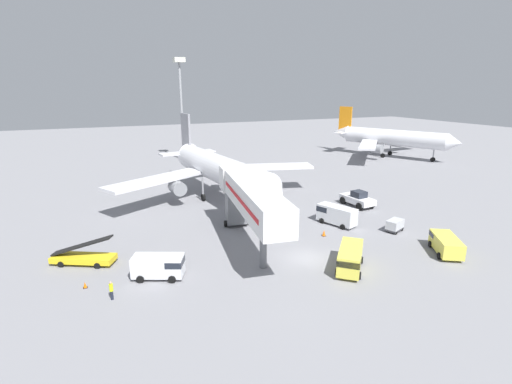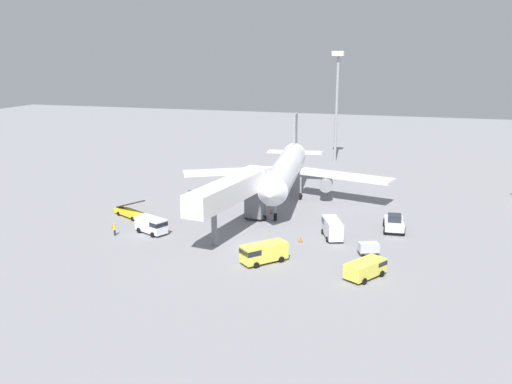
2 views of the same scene
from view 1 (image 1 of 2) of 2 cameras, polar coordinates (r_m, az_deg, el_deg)
ground_plane at (r=38.91m, az=7.84°, el=-9.94°), size 300.00×300.00×0.00m
airplane_at_gate at (r=57.09m, az=-5.85°, el=3.56°), size 33.89×34.70×12.33m
jet_bridge at (r=39.73m, az=-1.13°, el=-0.64°), size 5.85×19.03×7.40m
pushback_tug at (r=56.45m, az=15.20°, el=-1.02°), size 3.11×5.40×2.31m
belt_loader_truck at (r=40.78m, az=-24.78°, el=-8.92°), size 6.22×4.50×2.99m
service_van_near_center at (r=36.79m, az=14.13°, el=-9.69°), size 5.06×5.32×2.19m
service_van_mid_center at (r=48.21m, az=12.03°, el=-3.30°), size 3.51×5.32×2.39m
service_van_far_right at (r=43.98m, az=26.91°, el=-6.99°), size 4.29×5.18×1.81m
service_van_mid_right at (r=35.46m, az=-14.44°, el=-10.78°), size 4.90×3.55×2.12m
baggage_cart_far_left at (r=48.01m, az=20.37°, el=-4.74°), size 2.59×2.06×1.45m
ground_crew_worker_foreground at (r=33.48m, az=-21.16°, el=-13.73°), size 0.43×0.43×1.62m
safety_cone_alpha at (r=44.56m, az=10.30°, el=-6.15°), size 0.48×0.48×0.73m
safety_cone_bravo at (r=50.89m, az=-3.17°, el=-3.18°), size 0.43×0.43×0.66m
safety_cone_charlie at (r=36.36m, az=-24.58°, el=-12.75°), size 0.36×0.36×0.55m
airplane_background at (r=99.59m, az=19.62°, el=7.80°), size 31.31×30.60×11.94m
apron_light_mast at (r=89.50m, az=-11.42°, el=15.05°), size 2.40×2.40×23.17m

